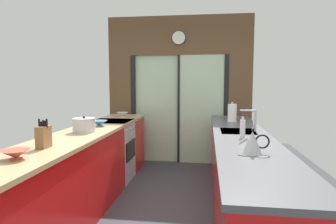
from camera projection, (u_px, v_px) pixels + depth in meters
The scene contains 14 objects.
ground_plane at pixel (165, 200), 3.69m from camera, with size 5.04×7.60×0.02m, color #38383D.
back_wall_unit at pixel (179, 81), 5.31m from camera, with size 2.64×0.12×2.70m.
left_counter_run at pixel (80, 173), 3.31m from camera, with size 0.62×3.80×0.92m.
right_counter_run at pixel (241, 175), 3.23m from camera, with size 0.62×3.80×0.92m.
sink_faucet at pixel (253, 117), 3.39m from camera, with size 0.19×0.02×0.26m.
oven_range at pixel (112, 151), 4.41m from camera, with size 0.60×0.60×0.92m.
mixing_bowl_near at pixel (16, 154), 2.15m from camera, with size 0.21×0.21×0.07m.
mixing_bowl_mid at pixel (99, 123), 3.81m from camera, with size 0.22×0.22×0.08m.
mixing_bowl_far at pixel (122, 114), 4.84m from camera, with size 0.20×0.20×0.08m.
knife_block at pixel (44, 137), 2.52m from camera, with size 0.09×0.14×0.26m.
stock_pot at pixel (84, 125), 3.35m from camera, with size 0.26×0.26×0.19m.
kettle at pixel (253, 142), 2.32m from camera, with size 0.25×0.16×0.21m.
soap_bottle at pixel (243, 128), 2.97m from camera, with size 0.05×0.05×0.24m.
paper_towel_roll at pixel (232, 113), 4.25m from camera, with size 0.15×0.15×0.29m.
Camera 1 is at (0.53, -2.92, 1.49)m, focal length 30.84 mm.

